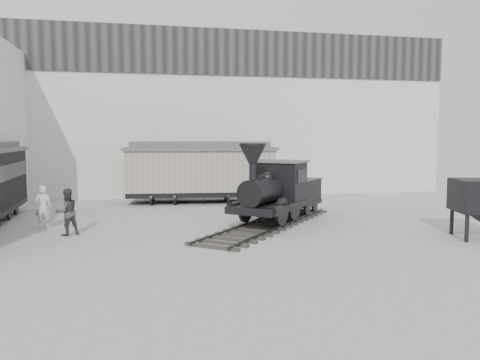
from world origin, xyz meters
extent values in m
plane|color=#9E9E9B|center=(0.00, 0.00, 0.00)|extent=(90.00, 90.00, 0.00)
cube|color=silver|center=(0.00, 15.00, 5.50)|extent=(34.00, 2.40, 11.00)
cube|color=#232326|center=(0.00, 13.75, 9.50)|extent=(34.00, 0.12, 3.00)
cube|color=#282522|center=(1.35, 2.97, 0.09)|extent=(8.22, 9.25, 0.18)
cube|color=#2D2D30|center=(0.74, 3.48, 0.14)|extent=(6.59, 7.89, 0.07)
cube|color=#2D2D30|center=(1.97, 2.46, 0.14)|extent=(6.59, 7.89, 0.07)
cylinder|color=black|center=(0.34, 3.10, 0.79)|extent=(0.88, 1.02, 1.22)
cylinder|color=black|center=(1.66, 1.99, 0.79)|extent=(0.88, 1.02, 1.22)
cylinder|color=black|center=(1.26, 4.20, 0.79)|extent=(0.88, 1.02, 1.22)
cylinder|color=black|center=(2.59, 3.10, 0.79)|extent=(0.88, 1.02, 1.22)
cube|color=black|center=(1.46, 3.10, 0.92)|extent=(4.25, 4.48, 0.31)
cylinder|color=black|center=(0.97, 2.50, 1.63)|extent=(2.48, 2.67, 1.11)
cylinder|color=black|center=(0.33, 1.74, 2.49)|extent=(0.41, 0.41, 0.66)
cone|color=black|center=(0.33, 1.74, 3.21)|extent=(1.50, 1.50, 0.78)
sphere|color=black|center=(1.25, 2.84, 2.16)|extent=(0.58, 0.58, 0.58)
cube|color=black|center=(2.10, 3.86, 1.93)|extent=(2.62, 2.53, 1.72)
cube|color=#5A5A5A|center=(2.10, 3.86, 2.83)|extent=(2.93, 2.84, 0.09)
cube|color=black|center=(3.37, 5.40, 1.32)|extent=(2.95, 2.98, 1.00)
cylinder|color=black|center=(-2.93, 11.38, 0.39)|extent=(2.01, 0.95, 0.78)
cylinder|color=black|center=(1.52, 10.98, 0.39)|extent=(2.01, 0.95, 0.78)
cube|color=black|center=(-0.70, 11.18, 0.58)|extent=(8.93, 3.20, 0.29)
cube|color=gray|center=(-0.70, 11.18, 1.94)|extent=(8.94, 3.30, 2.43)
cube|color=#5A5A5A|center=(-0.70, 11.18, 3.25)|extent=(9.25, 3.62, 0.19)
cube|color=#5A5A5A|center=(-0.70, 11.18, 3.53)|extent=(8.43, 1.91, 0.35)
cube|color=black|center=(-9.99, 4.36, 2.38)|extent=(0.55, 10.47, 0.70)
imported|color=silver|center=(-8.36, 4.41, 0.93)|extent=(0.71, 0.49, 1.86)
imported|color=#3A3A3D|center=(-7.11, 2.66, 0.95)|extent=(1.15, 1.08, 1.89)
cube|color=black|center=(7.80, -1.67, 0.53)|extent=(0.14, 0.14, 1.06)
cube|color=black|center=(8.17, -0.27, 0.53)|extent=(0.14, 0.14, 1.06)
camera|label=1|loc=(-3.99, -16.92, 3.92)|focal=35.00mm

